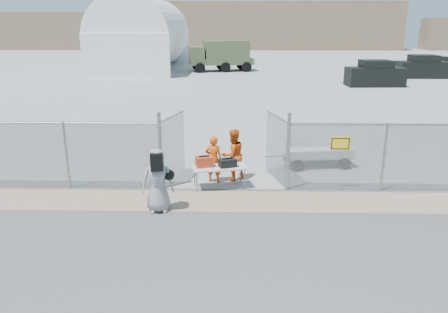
{
  "coord_description": "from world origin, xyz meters",
  "views": [
    {
      "loc": [
        0.3,
        -11.1,
        5.13
      ],
      "look_at": [
        0.0,
        2.0,
        1.1
      ],
      "focal_mm": 35.0,
      "sensor_mm": 36.0,
      "label": 1
    }
  ],
  "objects_px": {
    "folding_table": "(219,177)",
    "security_worker_left": "(214,159)",
    "visitor": "(158,180)",
    "utility_trailer": "(316,155)",
    "security_worker_right": "(233,155)"
  },
  "relations": [
    {
      "from": "folding_table",
      "to": "security_worker_right",
      "type": "xyz_separation_m",
      "value": [
        0.43,
        0.82,
        0.51
      ]
    },
    {
      "from": "folding_table",
      "to": "utility_trailer",
      "type": "bearing_deg",
      "value": 23.48
    },
    {
      "from": "visitor",
      "to": "utility_trailer",
      "type": "height_order",
      "value": "visitor"
    },
    {
      "from": "security_worker_right",
      "to": "utility_trailer",
      "type": "bearing_deg",
      "value": 175.25
    },
    {
      "from": "folding_table",
      "to": "utility_trailer",
      "type": "distance_m",
      "value": 4.35
    },
    {
      "from": "security_worker_left",
      "to": "utility_trailer",
      "type": "bearing_deg",
      "value": -136.55
    },
    {
      "from": "folding_table",
      "to": "security_worker_right",
      "type": "height_order",
      "value": "security_worker_right"
    },
    {
      "from": "folding_table",
      "to": "utility_trailer",
      "type": "xyz_separation_m",
      "value": [
        3.54,
        2.53,
        0.02
      ]
    },
    {
      "from": "visitor",
      "to": "security_worker_right",
      "type": "bearing_deg",
      "value": 42.38
    },
    {
      "from": "folding_table",
      "to": "security_worker_left",
      "type": "height_order",
      "value": "security_worker_left"
    },
    {
      "from": "utility_trailer",
      "to": "security_worker_left",
      "type": "bearing_deg",
      "value": -160.68
    },
    {
      "from": "security_worker_left",
      "to": "security_worker_right",
      "type": "xyz_separation_m",
      "value": [
        0.63,
        0.24,
        0.08
      ]
    },
    {
      "from": "security_worker_right",
      "to": "utility_trailer",
      "type": "relative_size",
      "value": 0.55
    },
    {
      "from": "visitor",
      "to": "utility_trailer",
      "type": "xyz_separation_m",
      "value": [
        5.2,
        4.34,
        -0.53
      ]
    },
    {
      "from": "visitor",
      "to": "security_worker_left",
      "type": "bearing_deg",
      "value": 49.52
    }
  ]
}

